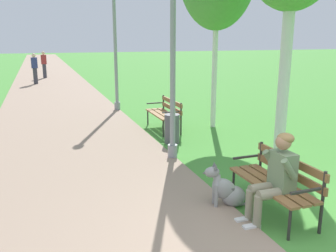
{
  "coord_description": "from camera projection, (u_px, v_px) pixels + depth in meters",
  "views": [
    {
      "loc": [
        -2.72,
        -2.99,
        2.46
      ],
      "look_at": [
        -0.58,
        2.99,
        0.9
      ],
      "focal_mm": 38.5,
      "sensor_mm": 36.0,
      "label": 1
    }
  ],
  "objects": [
    {
      "name": "paved_path",
      "position": [
        47.0,
        73.0,
        25.45
      ],
      "size": [
        3.93,
        60.0,
        0.04
      ],
      "primitive_type": "cube",
      "color": "gray",
      "rests_on": "ground"
    },
    {
      "name": "park_bench_near",
      "position": [
        277.0,
        179.0,
        5.11
      ],
      "size": [
        0.55,
        1.5,
        0.85
      ],
      "color": "olive",
      "rests_on": "ground"
    },
    {
      "name": "park_bench_mid",
      "position": [
        165.0,
        111.0,
        9.78
      ],
      "size": [
        0.55,
        1.5,
        0.85
      ],
      "color": "olive",
      "rests_on": "ground"
    },
    {
      "name": "person_seated_on_near_bench",
      "position": [
        275.0,
        175.0,
        4.8
      ],
      "size": [
        0.74,
        0.49,
        1.25
      ],
      "color": "gray",
      "rests_on": "ground"
    },
    {
      "name": "dog_grey",
      "position": [
        227.0,
        190.0,
        5.34
      ],
      "size": [
        0.83,
        0.37,
        0.71
      ],
      "color": "gray",
      "rests_on": "ground"
    },
    {
      "name": "lamp_post_near",
      "position": [
        173.0,
        56.0,
        7.04
      ],
      "size": [
        0.24,
        0.24,
        4.1
      ],
      "color": "gray",
      "rests_on": "ground"
    },
    {
      "name": "lamp_post_mid",
      "position": [
        115.0,
        47.0,
        11.95
      ],
      "size": [
        0.24,
        0.24,
        4.14
      ],
      "color": "gray",
      "rests_on": "ground"
    },
    {
      "name": "litter_bin",
      "position": [
        172.0,
        129.0,
        8.58
      ],
      "size": [
        0.36,
        0.36,
        0.7
      ],
      "primitive_type": "cylinder",
      "color": "#515156",
      "rests_on": "ground"
    },
    {
      "name": "pedestrian_distant",
      "position": [
        35.0,
        69.0,
        19.14
      ],
      "size": [
        0.32,
        0.22,
        1.65
      ],
      "color": "#383842",
      "rests_on": "ground"
    },
    {
      "name": "pedestrian_further_distant",
      "position": [
        44.0,
        65.0,
        22.0
      ],
      "size": [
        0.32,
        0.22,
        1.65
      ],
      "color": "#383842",
      "rests_on": "ground"
    }
  ]
}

